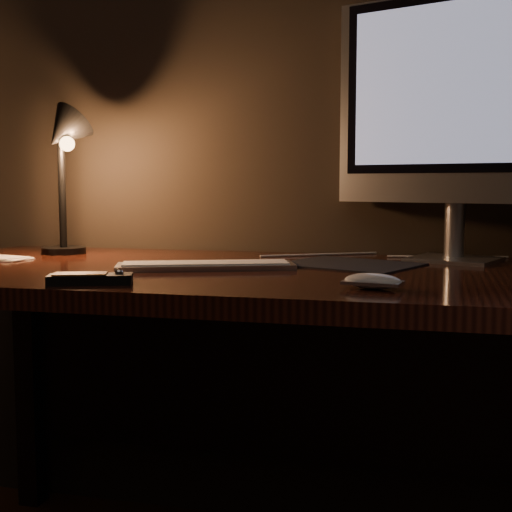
% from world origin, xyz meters
% --- Properties ---
extents(desk, '(1.60, 0.75, 0.75)m').
position_xyz_m(desk, '(0.00, 1.93, 0.62)').
color(desk, black).
rests_on(desk, ground).
extents(monitor, '(0.56, 0.24, 0.62)m').
position_xyz_m(monitor, '(0.42, 2.11, 1.11)').
color(monitor, silver).
rests_on(monitor, desk).
extents(keyboard, '(0.39, 0.23, 0.01)m').
position_xyz_m(keyboard, '(-0.10, 1.83, 0.76)').
color(keyboard, silver).
rests_on(keyboard, desk).
extents(mousepad, '(0.35, 0.32, 0.00)m').
position_xyz_m(mousepad, '(0.19, 1.98, 0.75)').
color(mousepad, black).
rests_on(mousepad, desk).
extents(mouse, '(0.11, 0.07, 0.02)m').
position_xyz_m(mouse, '(0.27, 1.62, 0.76)').
color(mouse, white).
rests_on(mouse, desk).
extents(media_remote, '(0.16, 0.10, 0.03)m').
position_xyz_m(media_remote, '(-0.23, 1.56, 0.76)').
color(media_remote, black).
rests_on(media_remote, desk).
extents(papers, '(0.14, 0.10, 0.01)m').
position_xyz_m(papers, '(-0.63, 1.88, 0.75)').
color(papers, white).
rests_on(papers, desk).
extents(desk_lamp, '(0.18, 0.20, 0.38)m').
position_xyz_m(desk_lamp, '(-0.54, 2.02, 1.01)').
color(desk_lamp, black).
rests_on(desk_lamp, desk).
extents(cable, '(0.58, 0.19, 0.01)m').
position_xyz_m(cable, '(0.25, 2.16, 0.75)').
color(cable, white).
rests_on(cable, desk).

